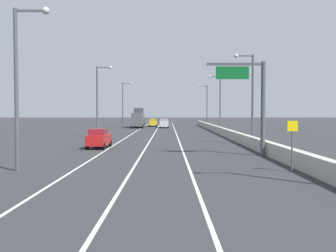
{
  "coord_description": "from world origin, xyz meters",
  "views": [
    {
      "loc": [
        0.18,
        -3.38,
        3.55
      ],
      "look_at": [
        -0.02,
        54.77,
        1.36
      ],
      "focal_mm": 41.55,
      "sensor_mm": 36.0,
      "label": 1
    }
  ],
  "objects_px": {
    "lamp_post_right_fourth": "(207,103)",
    "lamp_post_left_mid": "(101,96)",
    "lamp_post_left_near": "(22,77)",
    "box_truck": "(140,119)",
    "lamp_post_left_far": "(125,102)",
    "car_silver_1": "(165,123)",
    "car_yellow_0": "(154,122)",
    "lamp_post_right_third": "(220,99)",
    "overhead_sign_gantry": "(255,97)",
    "car_red_2": "(100,138)",
    "lamp_post_right_second": "(252,92)",
    "speed_advisory_sign": "(294,142)"
  },
  "relations": [
    {
      "from": "lamp_post_left_mid",
      "to": "overhead_sign_gantry",
      "type": "bearing_deg",
      "value": -53.33
    },
    {
      "from": "overhead_sign_gantry",
      "to": "car_red_2",
      "type": "height_order",
      "value": "overhead_sign_gantry"
    },
    {
      "from": "lamp_post_right_second",
      "to": "lamp_post_left_far",
      "type": "bearing_deg",
      "value": 114.13
    },
    {
      "from": "lamp_post_left_near",
      "to": "car_red_2",
      "type": "height_order",
      "value": "lamp_post_left_near"
    },
    {
      "from": "lamp_post_right_second",
      "to": "lamp_post_left_far",
      "type": "relative_size",
      "value": 1.0
    },
    {
      "from": "lamp_post_right_second",
      "to": "lamp_post_left_mid",
      "type": "relative_size",
      "value": 1.0
    },
    {
      "from": "lamp_post_right_second",
      "to": "overhead_sign_gantry",
      "type": "bearing_deg",
      "value": -100.42
    },
    {
      "from": "lamp_post_right_fourth",
      "to": "car_silver_1",
      "type": "distance_m",
      "value": 12.8
    },
    {
      "from": "box_truck",
      "to": "car_yellow_0",
      "type": "bearing_deg",
      "value": 63.39
    },
    {
      "from": "lamp_post_right_third",
      "to": "box_truck",
      "type": "relative_size",
      "value": 1.04
    },
    {
      "from": "lamp_post_left_far",
      "to": "lamp_post_left_mid",
      "type": "bearing_deg",
      "value": -90.01
    },
    {
      "from": "lamp_post_right_third",
      "to": "car_silver_1",
      "type": "height_order",
      "value": "lamp_post_right_third"
    },
    {
      "from": "lamp_post_right_fourth",
      "to": "box_truck",
      "type": "xyz_separation_m",
      "value": [
        -15.41,
        -5.28,
        -3.62
      ]
    },
    {
      "from": "speed_advisory_sign",
      "to": "car_yellow_0",
      "type": "height_order",
      "value": "speed_advisory_sign"
    },
    {
      "from": "car_red_2",
      "to": "box_truck",
      "type": "bearing_deg",
      "value": 89.86
    },
    {
      "from": "lamp_post_left_mid",
      "to": "lamp_post_left_far",
      "type": "xyz_separation_m",
      "value": [
        0.0,
        29.46,
        0.0
      ]
    },
    {
      "from": "lamp_post_left_near",
      "to": "box_truck",
      "type": "relative_size",
      "value": 1.04
    },
    {
      "from": "lamp_post_left_near",
      "to": "lamp_post_right_fourth",
      "type": "bearing_deg",
      "value": 75.44
    },
    {
      "from": "lamp_post_right_second",
      "to": "car_yellow_0",
      "type": "bearing_deg",
      "value": 103.84
    },
    {
      "from": "overhead_sign_gantry",
      "to": "car_silver_1",
      "type": "relative_size",
      "value": 1.7
    },
    {
      "from": "lamp_post_right_second",
      "to": "lamp_post_right_fourth",
      "type": "xyz_separation_m",
      "value": [
        0.06,
        49.1,
        0.0
      ]
    },
    {
      "from": "speed_advisory_sign",
      "to": "car_silver_1",
      "type": "xyz_separation_m",
      "value": [
        -8.1,
        61.08,
        -0.76
      ]
    },
    {
      "from": "car_yellow_0",
      "to": "box_truck",
      "type": "distance_m",
      "value": 6.9
    },
    {
      "from": "lamp_post_right_fourth",
      "to": "lamp_post_left_mid",
      "type": "relative_size",
      "value": 1.0
    },
    {
      "from": "lamp_post_left_near",
      "to": "car_red_2",
      "type": "relative_size",
      "value": 2.25
    },
    {
      "from": "lamp_post_right_third",
      "to": "lamp_post_left_near",
      "type": "distance_m",
      "value": 46.45
    },
    {
      "from": "lamp_post_right_second",
      "to": "lamp_post_left_near",
      "type": "bearing_deg",
      "value": -133.34
    },
    {
      "from": "overhead_sign_gantry",
      "to": "lamp_post_right_fourth",
      "type": "xyz_separation_m",
      "value": [
        2.03,
        59.83,
        0.86
      ]
    },
    {
      "from": "car_yellow_0",
      "to": "car_red_2",
      "type": "bearing_deg",
      "value": -93.36
    },
    {
      "from": "lamp_post_left_far",
      "to": "box_truck",
      "type": "relative_size",
      "value": 1.04
    },
    {
      "from": "overhead_sign_gantry",
      "to": "lamp_post_right_second",
      "type": "distance_m",
      "value": 10.94
    },
    {
      "from": "lamp_post_left_far",
      "to": "car_red_2",
      "type": "xyz_separation_m",
      "value": [
        2.61,
        -44.49,
        -4.64
      ]
    },
    {
      "from": "lamp_post_left_near",
      "to": "car_red_2",
      "type": "xyz_separation_m",
      "value": [
        2.03,
        14.43,
        -4.64
      ]
    },
    {
      "from": "lamp_post_left_near",
      "to": "lamp_post_right_third",
      "type": "bearing_deg",
      "value": 68.09
    },
    {
      "from": "lamp_post_left_far",
      "to": "car_silver_1",
      "type": "relative_size",
      "value": 2.19
    },
    {
      "from": "overhead_sign_gantry",
      "to": "speed_advisory_sign",
      "type": "height_order",
      "value": "overhead_sign_gantry"
    },
    {
      "from": "lamp_post_left_mid",
      "to": "lamp_post_left_far",
      "type": "height_order",
      "value": "same"
    },
    {
      "from": "lamp_post_right_third",
      "to": "car_yellow_0",
      "type": "xyz_separation_m",
      "value": [
        -12.13,
        25.36,
        -4.64
      ]
    },
    {
      "from": "lamp_post_left_far",
      "to": "box_truck",
      "type": "bearing_deg",
      "value": 51.6
    },
    {
      "from": "lamp_post_right_third",
      "to": "lamp_post_left_far",
      "type": "bearing_deg",
      "value": 138.55
    },
    {
      "from": "car_silver_1",
      "to": "lamp_post_left_mid",
      "type": "bearing_deg",
      "value": -105.18
    },
    {
      "from": "lamp_post_left_far",
      "to": "car_yellow_0",
      "type": "bearing_deg",
      "value": 58.77
    },
    {
      "from": "overhead_sign_gantry",
      "to": "lamp_post_left_mid",
      "type": "bearing_deg",
      "value": 126.67
    },
    {
      "from": "lamp_post_right_third",
      "to": "lamp_post_left_far",
      "type": "xyz_separation_m",
      "value": [
        -17.91,
        15.82,
        0.0
      ]
    },
    {
      "from": "car_silver_1",
      "to": "car_red_2",
      "type": "relative_size",
      "value": 1.02
    },
    {
      "from": "speed_advisory_sign",
      "to": "car_silver_1",
      "type": "height_order",
      "value": "speed_advisory_sign"
    },
    {
      "from": "overhead_sign_gantry",
      "to": "car_silver_1",
      "type": "xyz_separation_m",
      "value": [
        -7.65,
        52.84,
        -3.73
      ]
    },
    {
      "from": "lamp_post_right_fourth",
      "to": "lamp_post_left_mid",
      "type": "bearing_deg",
      "value": -115.42
    },
    {
      "from": "box_truck",
      "to": "lamp_post_left_far",
      "type": "bearing_deg",
      "value": -128.4
    },
    {
      "from": "overhead_sign_gantry",
      "to": "lamp_post_left_mid",
      "type": "distance_m",
      "value": 27.0
    }
  ]
}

